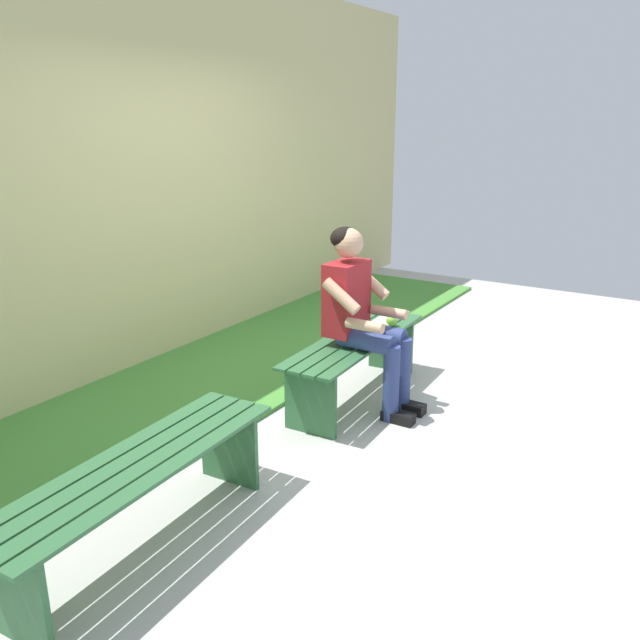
% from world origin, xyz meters
% --- Properties ---
extents(ground_plane, '(10.00, 7.00, 0.04)m').
position_xyz_m(ground_plane, '(1.02, 1.00, -0.02)').
color(ground_plane, '#B2B2AD').
extents(grass_strip, '(9.00, 2.24, 0.03)m').
position_xyz_m(grass_strip, '(1.02, -1.48, 0.01)').
color(grass_strip, '#478C38').
rests_on(grass_strip, ground).
extents(brick_wall, '(9.50, 0.24, 3.16)m').
position_xyz_m(brick_wall, '(0.50, -1.92, 1.58)').
color(brick_wall, '#D1C684').
rests_on(brick_wall, ground).
extents(bench_near, '(1.55, 0.48, 0.46)m').
position_xyz_m(bench_near, '(0.00, 0.00, 0.34)').
color(bench_near, '#2D6038').
rests_on(bench_near, ground).
extents(bench_far, '(1.61, 0.49, 0.46)m').
position_xyz_m(bench_far, '(2.05, 0.00, 0.34)').
color(bench_far, '#2D6038').
rests_on(bench_far, ground).
extents(person_seated, '(0.50, 0.69, 1.26)m').
position_xyz_m(person_seated, '(0.10, 0.10, 0.69)').
color(person_seated, maroon).
rests_on(person_seated, ground).
extents(apple, '(0.08, 0.08, 0.08)m').
position_xyz_m(apple, '(-0.39, 0.09, 0.50)').
color(apple, '#72B738').
rests_on(apple, bench_near).
extents(book_open, '(0.42, 0.18, 0.02)m').
position_xyz_m(book_open, '(-0.54, 0.00, 0.47)').
color(book_open, white).
rests_on(book_open, bench_near).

